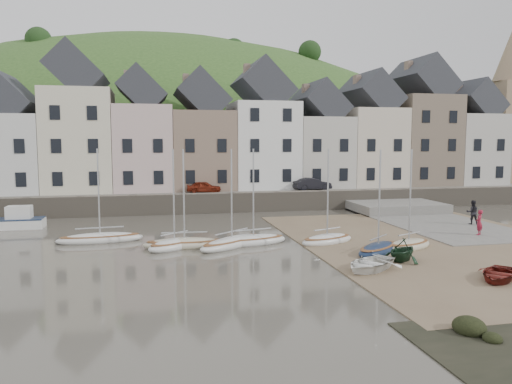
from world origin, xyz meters
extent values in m
plane|color=#4B453A|center=(0.00, 0.00, 0.00)|extent=(160.00, 160.00, 0.00)
cube|color=#305020|center=(0.00, 32.00, 0.75)|extent=(90.00, 30.00, 1.50)
cube|color=slate|center=(0.00, 20.50, 1.55)|extent=(70.00, 7.00, 0.10)
cube|color=slate|center=(0.00, 17.00, 0.90)|extent=(70.00, 1.20, 1.80)
cube|color=brown|center=(11.00, 0.00, 0.03)|extent=(18.00, 26.00, 0.06)
cube|color=slate|center=(15.00, 8.00, 0.06)|extent=(8.00, 18.00, 0.12)
ellipsoid|color=#305020|center=(-5.00, 60.00, -18.00)|extent=(134.40, 84.00, 84.00)
cylinder|color=#382619|center=(-22.00, 48.00, 18.00)|extent=(0.50, 0.50, 3.00)
sphere|color=#213D19|center=(-22.00, 48.00, 20.50)|extent=(3.60, 3.60, 3.60)
cylinder|color=#382619|center=(-8.00, 52.00, 18.00)|extent=(0.50, 0.50, 3.00)
sphere|color=#213D19|center=(-8.00, 52.00, 20.50)|extent=(3.60, 3.60, 3.60)
cylinder|color=#382619|center=(6.00, 50.00, 18.00)|extent=(0.50, 0.50, 3.00)
sphere|color=#213D19|center=(6.00, 50.00, 20.50)|extent=(3.60, 3.60, 3.60)
cylinder|color=#382619|center=(18.00, 49.00, 18.00)|extent=(0.50, 0.50, 3.00)
sphere|color=#213D19|center=(18.00, 49.00, 20.50)|extent=(3.60, 3.60, 3.60)
cube|color=silver|center=(-20.05, 24.00, 5.25)|extent=(5.80, 8.00, 7.50)
cube|color=beige|center=(-13.90, 24.00, 6.50)|extent=(6.40, 8.00, 10.00)
cube|color=gray|center=(-15.50, 24.00, 14.73)|extent=(0.60, 0.90, 1.40)
cube|color=beige|center=(-7.85, 24.00, 5.75)|extent=(5.60, 8.00, 8.50)
cube|color=gray|center=(-9.25, 24.00, 12.82)|extent=(0.60, 0.90, 1.40)
cube|color=#826B59|center=(-1.90, 24.00, 5.50)|extent=(6.20, 8.00, 8.00)
cube|color=gray|center=(-3.45, 24.00, 12.62)|extent=(0.60, 0.90, 1.40)
cube|color=white|center=(4.55, 24.00, 6.00)|extent=(6.60, 8.00, 9.00)
cube|color=gray|center=(2.90, 24.00, 13.83)|extent=(0.60, 0.90, 1.40)
cube|color=beige|center=(10.80, 24.00, 5.25)|extent=(5.80, 8.00, 7.50)
cube|color=gray|center=(9.35, 24.00, 11.92)|extent=(0.60, 0.90, 1.40)
cube|color=beige|center=(16.75, 24.00, 5.75)|extent=(6.00, 8.00, 8.50)
cube|color=gray|center=(15.25, 24.00, 13.02)|extent=(0.60, 0.90, 1.40)
cube|color=#756554|center=(23.00, 24.00, 6.50)|extent=(6.40, 8.00, 10.00)
cube|color=gray|center=(21.40, 24.00, 14.73)|extent=(0.60, 0.90, 1.40)
cube|color=beige|center=(29.15, 24.00, 5.50)|extent=(5.80, 8.00, 8.00)
cube|color=gray|center=(27.70, 24.00, 12.42)|extent=(0.60, 0.90, 1.40)
cube|color=#997F60|center=(34.55, 24.00, 7.50)|extent=(3.50, 3.50, 12.00)
cone|color=#997F60|center=(34.55, 24.00, 16.50)|extent=(4.00, 4.00, 6.00)
ellipsoid|color=silver|center=(-10.56, 5.42, 0.20)|extent=(5.64, 2.03, 0.84)
ellipsoid|color=brown|center=(-10.56, 5.42, 0.42)|extent=(5.19, 1.85, 0.20)
cylinder|color=#B2B5B7|center=(-10.56, 5.42, 3.30)|extent=(0.10, 0.10, 5.60)
cylinder|color=#B2B5B7|center=(-10.56, 5.42, 0.95)|extent=(3.03, 0.38, 0.08)
ellipsoid|color=silver|center=(-5.90, 2.46, 0.20)|extent=(3.99, 3.54, 0.84)
ellipsoid|color=brown|center=(-5.90, 2.46, 0.42)|extent=(3.66, 3.24, 0.20)
cylinder|color=#B2B5B7|center=(-5.90, 2.46, 3.30)|extent=(0.10, 0.10, 5.60)
cylinder|color=#B2B5B7|center=(-5.90, 2.46, 0.95)|extent=(1.74, 1.36, 0.08)
ellipsoid|color=beige|center=(-5.28, 2.56, 0.20)|extent=(5.22, 1.82, 0.84)
ellipsoid|color=brown|center=(-5.28, 2.56, 0.42)|extent=(4.80, 1.66, 0.20)
cylinder|color=#B2B5B7|center=(-5.28, 2.56, 3.30)|extent=(0.10, 0.10, 5.60)
cylinder|color=#B2B5B7|center=(-5.28, 2.56, 0.95)|extent=(2.82, 0.26, 0.08)
ellipsoid|color=silver|center=(-0.89, 2.64, 0.20)|extent=(4.77, 2.48, 0.84)
ellipsoid|color=brown|center=(-0.89, 2.64, 0.42)|extent=(4.39, 2.26, 0.20)
cylinder|color=#B2B5B7|center=(-0.89, 2.64, 3.30)|extent=(0.10, 0.10, 5.60)
cylinder|color=#B2B5B7|center=(-0.89, 2.64, 0.95)|extent=(2.46, 0.64, 0.08)
ellipsoid|color=silver|center=(-2.35, 2.29, 0.20)|extent=(5.20, 4.66, 0.84)
ellipsoid|color=brown|center=(-2.35, 2.29, 0.42)|extent=(4.77, 4.28, 0.20)
cylinder|color=#B2B5B7|center=(-2.35, 2.29, 3.30)|extent=(0.10, 0.10, 5.60)
cylinder|color=#B2B5B7|center=(-2.35, 2.29, 0.95)|extent=(2.38, 1.99, 0.08)
ellipsoid|color=#152543|center=(5.77, -1.40, 0.20)|extent=(4.17, 3.83, 0.84)
ellipsoid|color=brown|center=(5.77, -1.40, 0.42)|extent=(3.82, 3.51, 0.20)
cylinder|color=#B2B5B7|center=(5.77, -1.40, 3.30)|extent=(0.10, 0.10, 5.60)
cylinder|color=#B2B5B7|center=(5.77, -1.40, 0.95)|extent=(1.81, 1.54, 0.08)
ellipsoid|color=silver|center=(3.80, 1.85, 0.20)|extent=(4.25, 2.84, 0.84)
ellipsoid|color=brown|center=(3.80, 1.85, 0.42)|extent=(3.90, 2.59, 0.20)
cylinder|color=#B2B5B7|center=(3.80, 1.85, 3.30)|extent=(0.10, 0.10, 5.60)
cylinder|color=#B2B5B7|center=(3.80, 1.85, 0.95)|extent=(2.07, 0.87, 0.08)
ellipsoid|color=beige|center=(8.11, -0.77, 0.20)|extent=(3.98, 2.89, 0.84)
ellipsoid|color=brown|center=(8.11, -0.77, 0.42)|extent=(3.66, 2.64, 0.20)
cylinder|color=#B2B5B7|center=(8.11, -0.77, 3.30)|extent=(0.10, 0.10, 5.60)
cylinder|color=#B2B5B7|center=(8.11, -0.77, 0.95)|extent=(1.88, 0.91, 0.08)
cube|color=silver|center=(-17.72, 12.02, 0.35)|extent=(4.99, 1.72, 0.70)
cube|color=#152543|center=(-17.72, 12.02, 0.72)|extent=(4.89, 1.77, 0.08)
cube|color=silver|center=(-16.98, 12.02, 1.20)|extent=(1.75, 1.21, 1.00)
imported|color=white|center=(3.50, -5.10, 0.42)|extent=(4.27, 4.02, 0.72)
imported|color=black|center=(6.04, -3.72, 0.69)|extent=(3.15, 3.06, 1.27)
imported|color=maroon|center=(8.65, -8.07, 0.37)|extent=(3.67, 3.62, 0.62)
imported|color=maroon|center=(14.84, 1.81, 1.00)|extent=(0.76, 0.74, 1.75)
imported|color=black|center=(17.17, 5.80, 1.05)|extent=(1.10, 0.99, 1.87)
imported|color=maroon|center=(-2.18, 19.50, 2.15)|extent=(3.47, 2.09, 1.10)
imported|color=black|center=(8.73, 19.50, 2.23)|extent=(3.90, 1.66, 1.25)
ellipsoid|color=black|center=(3.63, -14.22, 0.12)|extent=(0.62, 0.69, 0.41)
ellipsoid|color=black|center=(3.36, -13.37, 0.22)|extent=(1.11, 1.22, 0.72)
camera|label=1|loc=(-7.36, -28.07, 6.66)|focal=34.97mm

